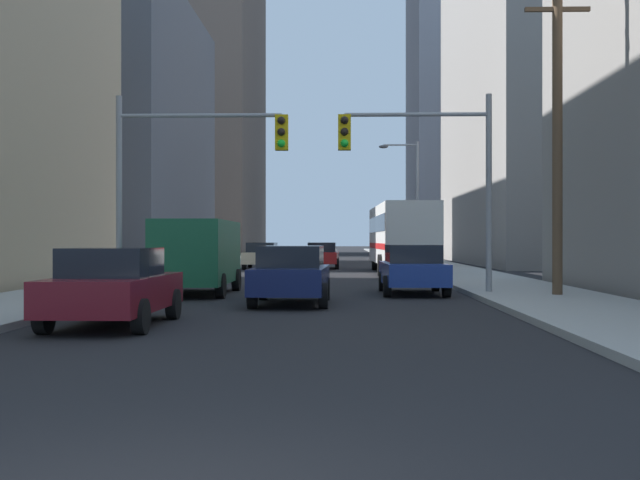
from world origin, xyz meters
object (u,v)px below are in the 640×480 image
object	(u,v)px
sedan_beige	(262,256)
traffic_signal_near_left	(194,159)
cargo_van_green	(198,252)
city_bus	(401,235)
sedan_maroon	(114,286)
sedan_navy	(291,275)
sedan_blue	(413,269)
sedan_red	(322,255)
traffic_signal_near_right	(422,159)

from	to	relation	value
sedan_beige	traffic_signal_near_left	distance (m)	21.70
traffic_signal_near_left	cargo_van_green	bearing A→B (deg)	88.60
city_bus	sedan_maroon	size ratio (longest dim) A/B	2.75
city_bus	sedan_beige	world-z (taller)	city_bus
city_bus	sedan_maroon	distance (m)	25.86
cargo_van_green	traffic_signal_near_left	size ratio (longest dim) A/B	0.87
sedan_navy	city_bus	bearing A→B (deg)	77.51
sedan_blue	sedan_red	xyz separation A→B (m)	(-3.33, 21.45, 0.00)
sedan_beige	traffic_signal_near_left	size ratio (longest dim) A/B	0.71
sedan_maroon	sedan_navy	size ratio (longest dim) A/B	0.99
traffic_signal_near_right	sedan_blue	bearing A→B (deg)	102.80
sedan_maroon	sedan_red	size ratio (longest dim) A/B	0.99
sedan_blue	sedan_beige	distance (m)	21.64
sedan_maroon	sedan_red	bearing A→B (deg)	83.90
city_bus	sedan_red	world-z (taller)	city_bus
sedan_blue	sedan_red	size ratio (longest dim) A/B	1.00
traffic_signal_near_right	sedan_red	bearing A→B (deg)	98.99
traffic_signal_near_left	sedan_beige	bearing A→B (deg)	90.38
city_bus	sedan_navy	distance (m)	20.00
city_bus	sedan_beige	xyz separation A→B (m)	(-7.59, 4.96, -1.16)
sedan_red	sedan_maroon	bearing A→B (deg)	-96.10
sedan_navy	sedan_blue	bearing A→B (deg)	48.15
city_bus	sedan_navy	bearing A→B (deg)	-102.49
sedan_maroon	traffic_signal_near_left	distance (m)	8.91
city_bus	sedan_maroon	world-z (taller)	city_bus
sedan_maroon	sedan_beige	world-z (taller)	same
cargo_van_green	sedan_beige	size ratio (longest dim) A/B	1.23
sedan_maroon	traffic_signal_near_left	world-z (taller)	traffic_signal_near_left
sedan_navy	sedan_blue	world-z (taller)	same
city_bus	traffic_signal_near_right	distance (m)	16.63
sedan_beige	traffic_signal_near_left	bearing A→B (deg)	-89.62
sedan_beige	sedan_maroon	bearing A→B (deg)	-89.69
sedan_maroon	traffic_signal_near_right	distance (m)	11.20
cargo_van_green	city_bus	bearing A→B (deg)	64.91
sedan_blue	traffic_signal_near_right	bearing A→B (deg)	-77.20
city_bus	traffic_signal_near_left	distance (m)	18.21
sedan_maroon	sedan_blue	xyz separation A→B (m)	(6.60, 9.16, 0.00)
city_bus	traffic_signal_near_right	world-z (taller)	traffic_signal_near_right
cargo_van_green	traffic_signal_near_left	world-z (taller)	traffic_signal_near_left
city_bus	sedan_beige	distance (m)	9.14
cargo_van_green	traffic_signal_near_left	distance (m)	2.89
cargo_van_green	sedan_maroon	bearing A→B (deg)	-89.97
sedan_red	traffic_signal_near_right	world-z (taller)	traffic_signal_near_right
cargo_van_green	sedan_navy	xyz separation A→B (m)	(3.11, -3.63, -0.52)
sedan_maroon	sedan_blue	world-z (taller)	same
city_bus	traffic_signal_near_right	size ratio (longest dim) A/B	1.93
cargo_van_green	sedan_blue	xyz separation A→B (m)	(6.61, 0.27, -0.52)
sedan_beige	sedan_blue	bearing A→B (deg)	-71.78
sedan_navy	sedan_red	distance (m)	25.36
sedan_navy	traffic_signal_near_right	size ratio (longest dim) A/B	0.71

